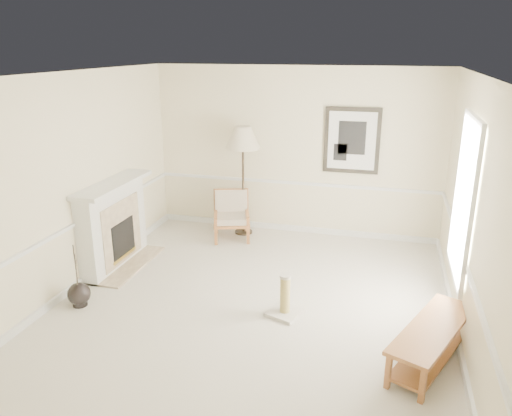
{
  "coord_description": "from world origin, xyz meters",
  "views": [
    {
      "loc": [
        1.55,
        -5.63,
        3.22
      ],
      "look_at": [
        -0.16,
        0.7,
        1.06
      ],
      "focal_mm": 35.0,
      "sensor_mm": 36.0,
      "label": 1
    }
  ],
  "objects": [
    {
      "name": "scratching_post",
      "position": [
        0.46,
        -0.21,
        0.17
      ],
      "size": [
        0.49,
        0.49,
        0.55
      ],
      "rotation": [
        0.0,
        0.0,
        -0.34
      ],
      "color": "beige",
      "rests_on": "ground"
    },
    {
      "name": "floor_vase",
      "position": [
        -2.15,
        -0.67,
        0.16
      ],
      "size": [
        0.29,
        0.29,
        0.86
      ],
      "rotation": [
        0.0,
        0.0,
        0.06
      ],
      "color": "black",
      "rests_on": "ground"
    },
    {
      "name": "room",
      "position": [
        0.14,
        0.08,
        1.87
      ],
      "size": [
        5.04,
        5.54,
        2.92
      ],
      "color": "#F2E6BD",
      "rests_on": "ground"
    },
    {
      "name": "armchair",
      "position": [
        -1.0,
        2.17,
        0.44
      ],
      "size": [
        0.79,
        0.82,
        0.82
      ],
      "rotation": [
        0.0,
        0.0,
        0.33
      ],
      "color": "brown",
      "rests_on": "ground"
    },
    {
      "name": "ground",
      "position": [
        0.0,
        0.0,
        0.0
      ],
      "size": [
        5.5,
        5.5,
        0.0
      ],
      "primitive_type": "plane",
      "color": "silver",
      "rests_on": "ground"
    },
    {
      "name": "bench",
      "position": [
        2.15,
        -0.76,
        0.29
      ],
      "size": [
        1.01,
        1.55,
        0.43
      ],
      "rotation": [
        0.0,
        0.0,
        -0.41
      ],
      "color": "brown",
      "rests_on": "ground"
    },
    {
      "name": "floor_lamp",
      "position": [
        -0.85,
        2.4,
        1.67
      ],
      "size": [
        0.74,
        0.74,
        1.91
      ],
      "rotation": [
        0.0,
        0.0,
        0.26
      ],
      "color": "black",
      "rests_on": "ground"
    },
    {
      "name": "fireplace",
      "position": [
        -2.34,
        0.6,
        0.64
      ],
      "size": [
        0.64,
        1.64,
        1.31
      ],
      "color": "white",
      "rests_on": "ground"
    }
  ]
}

